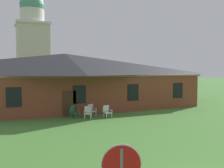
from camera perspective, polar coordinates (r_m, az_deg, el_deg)
name	(u,v)px	position (r m, az deg, el deg)	size (l,w,h in m)	color
brick_building	(65,80)	(25.90, -10.62, 0.87)	(26.58, 10.40, 5.47)	brown
dome_tower	(33,46)	(42.95, -17.59, 8.23)	(5.18, 5.18, 17.09)	beige
lawn_chair_by_porch	(74,112)	(20.25, -8.65, -6.22)	(0.84, 0.87, 0.96)	#28704C
lawn_chair_near_door	(88,112)	(19.87, -5.54, -6.38)	(0.75, 0.80, 0.96)	silver
lawn_chair_left_end	(91,110)	(21.11, -4.72, -5.82)	(0.74, 0.79, 0.96)	white
lawn_chair_middle	(107,111)	(20.26, -1.16, -6.18)	(0.68, 0.71, 0.96)	white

